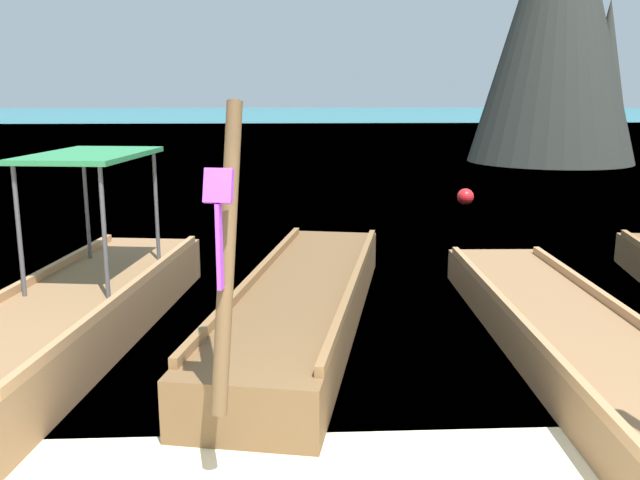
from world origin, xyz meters
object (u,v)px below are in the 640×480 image
(longtail_boat_red_ribbon, at_px, (74,313))
(mooring_buoy_near, at_px, (465,197))
(karst_rock, at_px, (562,13))
(longtail_boat_violet_ribbon, at_px, (304,303))
(longtail_boat_green_ribbon, at_px, (571,339))

(longtail_boat_red_ribbon, relative_size, mooring_buoy_near, 14.99)
(mooring_buoy_near, bearing_deg, karst_rock, 59.41)
(longtail_boat_red_ribbon, distance_m, karst_rock, 25.00)
(longtail_boat_violet_ribbon, relative_size, mooring_buoy_near, 15.95)
(longtail_boat_violet_ribbon, relative_size, karst_rock, 0.56)
(karst_rock, relative_size, mooring_buoy_near, 28.49)
(longtail_boat_violet_ribbon, bearing_deg, karst_rock, 61.57)
(longtail_boat_violet_ribbon, xyz_separation_m, karst_rock, (10.78, 19.92, 5.54))
(longtail_boat_violet_ribbon, xyz_separation_m, mooring_buoy_near, (4.34, 9.02, -0.08))
(longtail_boat_red_ribbon, height_order, longtail_boat_green_ribbon, longtail_boat_green_ribbon)
(longtail_boat_green_ribbon, relative_size, mooring_buoy_near, 17.35)
(longtail_boat_red_ribbon, height_order, mooring_buoy_near, longtail_boat_red_ribbon)
(longtail_boat_green_ribbon, xyz_separation_m, karst_rock, (7.96, 21.17, 5.59))
(longtail_boat_red_ribbon, distance_m, longtail_boat_violet_ribbon, 2.67)
(karst_rock, bearing_deg, longtail_boat_green_ribbon, -110.60)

